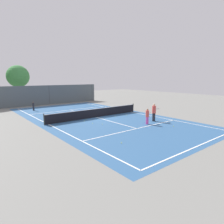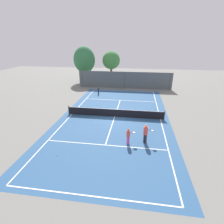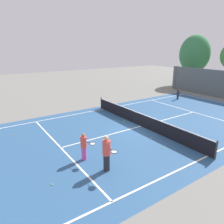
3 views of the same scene
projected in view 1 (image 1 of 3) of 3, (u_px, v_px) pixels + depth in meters
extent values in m
plane|color=slate|center=(96.00, 117.00, 21.89)|extent=(80.00, 80.00, 0.00)
cube|color=#2D5684|center=(96.00, 117.00, 21.89)|extent=(13.00, 25.00, 0.00)
cube|color=white|center=(49.00, 124.00, 18.51)|extent=(0.10, 24.00, 0.01)
cube|color=white|center=(131.00, 112.00, 25.28)|extent=(0.10, 24.00, 0.01)
cube|color=white|center=(198.00, 146.00, 12.67)|extent=(11.00, 0.10, 0.01)
cube|color=white|center=(54.00, 106.00, 31.12)|extent=(11.00, 0.10, 0.01)
cube|color=white|center=(137.00, 129.00, 16.97)|extent=(11.00, 0.10, 0.01)
cube|color=white|center=(70.00, 110.00, 26.81)|extent=(11.00, 0.10, 0.01)
cube|color=white|center=(96.00, 117.00, 21.89)|extent=(0.10, 12.80, 0.01)
cylinder|color=#333833|center=(44.00, 119.00, 18.17)|extent=(0.10, 0.10, 1.10)
cylinder|color=#333833|center=(133.00, 108.00, 25.43)|extent=(0.10, 0.10, 1.10)
cube|color=black|center=(96.00, 113.00, 21.81)|extent=(11.80, 0.03, 0.95)
cube|color=white|center=(96.00, 109.00, 21.72)|extent=(11.80, 0.04, 0.05)
cube|color=#515B60|center=(49.00, 95.00, 32.38)|extent=(18.00, 0.06, 3.20)
cylinder|color=#3F4447|center=(49.00, 95.00, 32.38)|extent=(0.12, 0.12, 3.20)
cylinder|color=#3F4447|center=(92.00, 93.00, 37.61)|extent=(0.12, 0.12, 3.20)
cylinder|color=brown|center=(19.00, 94.00, 34.43)|extent=(0.45, 0.45, 3.26)
sphere|color=#3D8442|center=(18.00, 76.00, 33.89)|extent=(3.83, 3.83, 3.83)
cylinder|color=#232328|center=(34.00, 108.00, 26.40)|extent=(0.21, 0.21, 0.56)
cylinder|color=#232328|center=(33.00, 105.00, 26.31)|extent=(0.26, 0.26, 0.49)
sphere|color=brown|center=(33.00, 102.00, 26.25)|extent=(0.15, 0.15, 0.15)
cylinder|color=#D14799|center=(147.00, 121.00, 18.57)|extent=(0.26, 0.26, 0.71)
cylinder|color=#E54C3F|center=(147.00, 114.00, 18.45)|extent=(0.33, 0.33, 0.62)
sphere|color=#A37556|center=(147.00, 110.00, 18.38)|extent=(0.19, 0.19, 0.19)
cylinder|color=black|center=(148.00, 113.00, 18.73)|extent=(0.19, 0.12, 0.03)
torus|color=black|center=(149.00, 112.00, 18.96)|extent=(0.45, 0.45, 0.03)
cylinder|color=silver|center=(149.00, 112.00, 18.96)|extent=(0.37, 0.37, 0.00)
cylinder|color=#232328|center=(154.00, 117.00, 19.84)|extent=(0.31, 0.31, 0.85)
cylinder|color=#E54C3F|center=(154.00, 110.00, 19.70)|extent=(0.39, 0.39, 0.74)
sphere|color=tan|center=(154.00, 105.00, 19.62)|extent=(0.23, 0.23, 0.23)
cylinder|color=black|center=(156.00, 109.00, 19.92)|extent=(0.20, 0.04, 0.03)
torus|color=black|center=(157.00, 109.00, 20.09)|extent=(0.35, 0.35, 0.03)
cylinder|color=silver|center=(157.00, 109.00, 20.09)|extent=(0.29, 0.29, 0.00)
cube|color=red|center=(97.00, 114.00, 22.94)|extent=(0.38, 0.34, 0.36)
sphere|color=#CCE533|center=(97.00, 112.00, 22.85)|extent=(0.07, 0.07, 0.07)
sphere|color=#CCE533|center=(97.00, 112.00, 22.98)|extent=(0.07, 0.07, 0.07)
sphere|color=#CCE533|center=(39.00, 108.00, 28.14)|extent=(0.07, 0.07, 0.07)
sphere|color=#CCE533|center=(121.00, 143.00, 13.16)|extent=(0.07, 0.07, 0.07)
sphere|color=#CCE533|center=(115.00, 116.00, 22.44)|extent=(0.07, 0.07, 0.07)
sphere|color=#CCE533|center=(89.00, 105.00, 31.74)|extent=(0.07, 0.07, 0.07)
sphere|color=#CCE533|center=(102.00, 124.00, 18.48)|extent=(0.07, 0.07, 0.07)
sphere|color=#CCE533|center=(174.00, 126.00, 17.68)|extent=(0.07, 0.07, 0.07)
sphere|color=#CCE533|center=(126.00, 115.00, 22.94)|extent=(0.07, 0.07, 0.07)
sphere|color=#CCE533|center=(86.00, 119.00, 20.59)|extent=(0.07, 0.07, 0.07)
sphere|color=#CCE533|center=(74.00, 107.00, 29.62)|extent=(0.07, 0.07, 0.07)
sphere|color=#CCE533|center=(93.00, 123.00, 18.84)|extent=(0.07, 0.07, 0.07)
sphere|color=#CCE533|center=(84.00, 121.00, 19.85)|extent=(0.07, 0.07, 0.07)
sphere|color=#CCE533|center=(70.00, 106.00, 30.03)|extent=(0.07, 0.07, 0.07)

